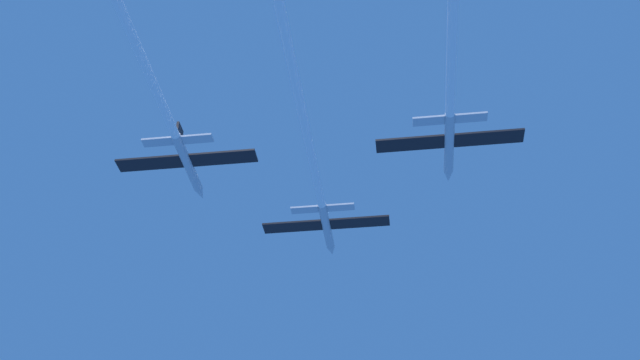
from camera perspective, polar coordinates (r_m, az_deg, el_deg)
jet_lead at (r=108.27m, az=-0.70°, el=2.08°), size 21.02×68.75×3.48m
jet_left_wing at (r=96.53m, az=-13.64°, el=9.47°), size 21.02×75.19×3.48m
jet_right_wing at (r=93.87m, az=10.06°, el=10.69°), size 21.02×70.56×3.48m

